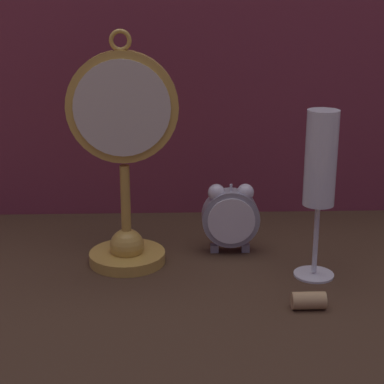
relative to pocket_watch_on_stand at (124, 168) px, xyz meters
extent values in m
plane|color=#422D1E|center=(0.09, -0.10, -0.14)|extent=(4.00, 4.00, 0.00)
cube|color=brown|center=(0.09, 0.22, 0.17)|extent=(1.58, 0.01, 0.63)
cylinder|color=gold|center=(0.00, 0.00, -0.14)|extent=(0.11, 0.11, 0.02)
sphere|color=gold|center=(0.00, 0.00, -0.12)|extent=(0.05, 0.05, 0.05)
cylinder|color=gold|center=(0.00, 0.00, -0.06)|extent=(0.01, 0.01, 0.13)
cylinder|color=gold|center=(0.00, 0.00, 0.08)|extent=(0.15, 0.02, 0.15)
cylinder|color=beige|center=(0.00, -0.01, 0.08)|extent=(0.13, 0.00, 0.13)
torus|color=gold|center=(0.00, 0.00, 0.17)|extent=(0.03, 0.01, 0.03)
cube|color=gray|center=(0.13, 0.04, -0.14)|extent=(0.01, 0.01, 0.01)
cube|color=gray|center=(0.18, 0.04, -0.14)|extent=(0.01, 0.01, 0.01)
cylinder|color=gray|center=(0.15, 0.04, -0.09)|extent=(0.09, 0.03, 0.09)
cylinder|color=silver|center=(0.15, 0.02, -0.09)|extent=(0.07, 0.00, 0.07)
sphere|color=silver|center=(0.13, 0.04, -0.05)|extent=(0.03, 0.03, 0.03)
sphere|color=silver|center=(0.17, 0.04, -0.05)|extent=(0.03, 0.03, 0.03)
cylinder|color=silver|center=(0.15, 0.04, -0.04)|extent=(0.00, 0.00, 0.02)
cylinder|color=silver|center=(0.26, -0.05, -0.14)|extent=(0.06, 0.06, 0.01)
cylinder|color=silver|center=(0.26, -0.05, -0.09)|extent=(0.01, 0.01, 0.10)
cylinder|color=white|center=(0.26, -0.05, 0.02)|extent=(0.04, 0.04, 0.13)
cylinder|color=#E5D17F|center=(0.26, -0.05, 0.00)|extent=(0.04, 0.04, 0.08)
cylinder|color=tan|center=(0.23, -0.15, -0.13)|extent=(0.04, 0.02, 0.02)
camera|label=1|loc=(0.07, -0.87, 0.24)|focal=60.00mm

